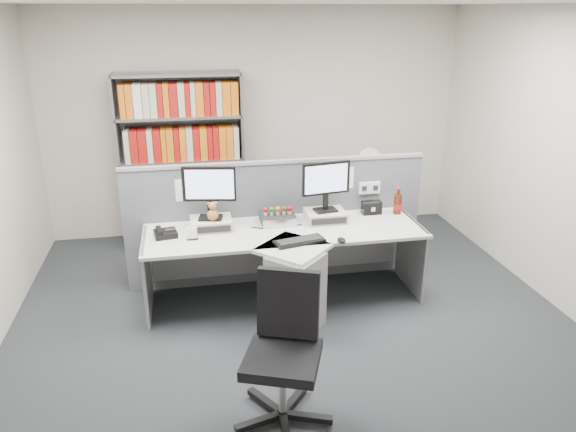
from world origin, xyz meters
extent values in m
plane|color=#2E3136|center=(0.00, 0.00, 0.00)|extent=(5.50, 5.50, 0.00)
cube|color=beige|center=(0.00, 2.75, 1.35)|extent=(5.00, 0.04, 2.70)
cube|color=white|center=(0.00, 0.00, 2.70)|extent=(5.00, 5.50, 0.04)
cube|color=#595C65|center=(0.00, 1.25, 0.62)|extent=(3.00, 0.05, 1.25)
cube|color=#A6A6AB|center=(0.00, 1.25, 1.26)|extent=(3.00, 0.07, 0.03)
cube|color=white|center=(0.95, 1.22, 0.95)|extent=(0.22, 0.04, 0.12)
cube|color=white|center=(-0.90, 1.22, 1.05)|extent=(0.16, 0.00, 0.22)
cube|color=white|center=(-0.50, 1.22, 1.05)|extent=(0.16, 0.00, 0.22)
cube|color=white|center=(0.70, 1.22, 1.05)|extent=(0.16, 0.00, 0.22)
cube|color=beige|center=(0.00, 0.82, 0.70)|extent=(2.60, 0.80, 0.03)
cube|color=beige|center=(0.00, 0.42, 0.70)|extent=(0.74, 0.74, 0.03)
cube|color=gray|center=(0.00, 0.30, 0.34)|extent=(0.57, 0.57, 0.69)
cube|color=gray|center=(-1.28, 0.82, 0.36)|extent=(0.03, 0.70, 0.72)
cube|color=gray|center=(1.28, 0.82, 0.36)|extent=(0.03, 0.70, 0.72)
cube|color=gray|center=(0.00, 1.18, 0.35)|extent=(2.50, 0.02, 0.45)
cube|color=#BDB49C|center=(-0.67, 0.98, 0.77)|extent=(0.38, 0.30, 0.10)
cube|color=black|center=(-0.67, 0.83, 0.77)|extent=(0.34, 0.01, 0.06)
cube|color=#BDB49C|center=(0.43, 0.98, 0.77)|extent=(0.38, 0.30, 0.10)
cube|color=black|center=(0.43, 0.83, 0.77)|extent=(0.34, 0.01, 0.06)
cube|color=black|center=(-0.67, 0.98, 0.83)|extent=(0.24, 0.19, 0.02)
cube|color=black|center=(-0.67, 0.98, 0.92)|extent=(0.05, 0.04, 0.18)
cube|color=black|center=(-0.67, 0.98, 1.16)|extent=(0.49, 0.12, 0.32)
cube|color=#BEC9FF|center=(-0.67, 0.96, 1.16)|extent=(0.43, 0.08, 0.27)
cube|color=black|center=(0.43, 0.98, 0.83)|extent=(0.23, 0.18, 0.02)
cube|color=black|center=(0.43, 0.98, 0.92)|extent=(0.05, 0.04, 0.17)
cube|color=black|center=(0.43, 0.98, 1.15)|extent=(0.48, 0.11, 0.31)
cube|color=#BEC9FF|center=(0.43, 0.96, 1.15)|extent=(0.42, 0.07, 0.27)
cube|color=black|center=(-0.03, 1.02, 0.76)|extent=(0.32, 0.29, 0.09)
cube|color=silver|center=(-0.03, 0.88, 0.76)|extent=(0.32, 0.01, 0.08)
cylinder|color=#BDB49C|center=(-0.15, 1.00, 0.82)|extent=(0.03, 0.03, 0.03)
sphere|color=#A5140F|center=(-0.15, 1.00, 0.87)|extent=(0.05, 0.05, 0.05)
cylinder|color=#BDB49C|center=(-0.09, 1.00, 0.82)|extent=(0.03, 0.03, 0.03)
sphere|color=#19721E|center=(-0.09, 1.00, 0.87)|extent=(0.05, 0.05, 0.05)
cylinder|color=#BDB49C|center=(-0.03, 1.00, 0.82)|extent=(0.03, 0.03, 0.03)
sphere|color=orange|center=(-0.03, 1.00, 0.87)|extent=(0.05, 0.05, 0.05)
cylinder|color=#BDB49C|center=(0.03, 1.00, 0.82)|extent=(0.03, 0.03, 0.03)
sphere|color=#593319|center=(0.03, 1.00, 0.87)|extent=(0.05, 0.05, 0.05)
cylinder|color=#BDB49C|center=(0.09, 1.00, 0.82)|extent=(0.03, 0.03, 0.03)
sphere|color=#A5140F|center=(0.09, 1.00, 0.87)|extent=(0.05, 0.05, 0.05)
cylinder|color=#BDB49C|center=(0.07, 1.00, 0.82)|extent=(0.03, 0.03, 0.03)
sphere|color=#A5140F|center=(0.07, 1.00, 0.87)|extent=(0.05, 0.05, 0.05)
cube|color=black|center=(0.07, 0.50, 0.73)|extent=(0.47, 0.27, 0.02)
cube|color=black|center=(0.07, 0.50, 0.75)|extent=(0.41, 0.21, 0.01)
ellipsoid|color=black|center=(0.44, 0.43, 0.74)|extent=(0.07, 0.11, 0.04)
cube|color=black|center=(-1.09, 0.86, 0.75)|extent=(0.23, 0.21, 0.05)
cube|color=black|center=(-1.14, 0.85, 0.79)|extent=(0.07, 0.17, 0.03)
cube|color=black|center=(-1.04, 0.87, 0.78)|extent=(0.10, 0.07, 0.01)
cube|color=black|center=(-0.85, 0.75, 0.73)|extent=(0.09, 0.06, 0.02)
cube|color=white|center=(-0.85, 0.73, 0.79)|extent=(0.09, 0.03, 0.10)
cube|color=white|center=(-0.85, 0.77, 0.79)|extent=(0.09, 0.03, 0.10)
sphere|color=#A06A35|center=(-0.65, 0.93, 0.87)|extent=(0.11, 0.11, 0.11)
sphere|color=#A06A35|center=(-0.65, 0.93, 0.96)|extent=(0.07, 0.07, 0.07)
sphere|color=#A06A35|center=(-0.69, 0.93, 0.99)|extent=(0.03, 0.03, 0.03)
sphere|color=#A06A35|center=(-0.62, 0.93, 0.99)|extent=(0.03, 0.03, 0.03)
cube|color=black|center=(0.94, 1.08, 0.78)|extent=(0.19, 0.11, 0.13)
cylinder|color=#3F190A|center=(1.19, 1.03, 0.82)|extent=(0.08, 0.08, 0.20)
cylinder|color=#A5140F|center=(1.19, 1.03, 0.80)|extent=(0.08, 0.08, 0.06)
cylinder|color=#3F190A|center=(1.19, 1.03, 0.95)|extent=(0.03, 0.03, 0.06)
cylinder|color=#A5140F|center=(1.19, 1.03, 0.98)|extent=(0.04, 0.04, 0.01)
cube|color=slate|center=(-1.59, 2.45, 1.00)|extent=(0.03, 0.40, 2.00)
cube|color=slate|center=(-0.21, 2.45, 1.00)|extent=(0.03, 0.40, 2.00)
cube|color=slate|center=(-0.90, 2.64, 1.00)|extent=(1.40, 0.02, 2.00)
cube|color=slate|center=(-0.90, 2.45, 0.02)|extent=(1.38, 0.40, 0.03)
cube|color=slate|center=(-0.90, 2.45, 0.52)|extent=(1.38, 0.40, 0.03)
cube|color=slate|center=(-0.90, 2.45, 1.02)|extent=(1.38, 0.40, 0.03)
cube|color=slate|center=(-0.90, 2.45, 1.52)|extent=(1.38, 0.40, 0.03)
cube|color=slate|center=(-0.90, 2.45, 1.98)|extent=(1.38, 0.40, 0.03)
cube|color=#A5140F|center=(-0.90, 2.42, 0.22)|extent=(1.24, 0.28, 0.36)
cube|color=orange|center=(-0.90, 2.42, 0.72)|extent=(1.24, 0.28, 0.36)
cube|color=#BDB49C|center=(-0.90, 2.42, 1.21)|extent=(1.24, 0.28, 0.36)
cube|color=white|center=(-0.90, 2.42, 1.71)|extent=(1.24, 0.28, 0.36)
cube|color=slate|center=(1.20, 2.00, 0.35)|extent=(0.45, 0.60, 0.70)
cube|color=black|center=(1.20, 1.70, 0.52)|extent=(0.40, 0.02, 0.28)
cube|color=black|center=(1.20, 1.70, 0.20)|extent=(0.40, 0.02, 0.28)
cylinder|color=white|center=(1.20, 2.00, 0.71)|extent=(0.16, 0.16, 0.03)
cylinder|color=white|center=(1.20, 2.00, 0.81)|extent=(0.03, 0.03, 0.16)
cylinder|color=white|center=(1.20, 1.98, 1.03)|extent=(0.28, 0.06, 0.27)
cylinder|color=silver|center=(1.20, 2.01, 1.03)|extent=(0.28, 0.05, 0.27)
cylinder|color=silver|center=(-0.33, -0.85, 0.26)|extent=(0.05, 0.05, 0.42)
cube|color=black|center=(-0.33, -0.85, 0.49)|extent=(0.62, 0.62, 0.07)
cube|color=black|center=(-0.25, -0.65, 0.79)|extent=(0.43, 0.26, 0.49)
cube|color=black|center=(-0.15, -0.92, 0.05)|extent=(0.31, 0.16, 0.04)
cylinder|color=black|center=(-0.03, -0.97, 0.03)|extent=(0.05, 0.05, 0.03)
cube|color=black|center=(-0.21, -0.71, 0.05)|extent=(0.24, 0.28, 0.04)
cylinder|color=black|center=(-0.13, -0.61, 0.03)|extent=(0.05, 0.05, 0.03)
cube|color=black|center=(-0.43, -0.70, 0.05)|extent=(0.21, 0.29, 0.04)
cylinder|color=black|center=(-0.50, -0.59, 0.03)|extent=(0.05, 0.05, 0.03)
cube|color=black|center=(-0.51, -0.90, 0.05)|extent=(0.32, 0.13, 0.04)
cylinder|color=black|center=(-0.63, -0.94, 0.03)|extent=(0.05, 0.05, 0.03)
camera|label=1|loc=(-0.87, -3.87, 2.65)|focal=34.43mm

